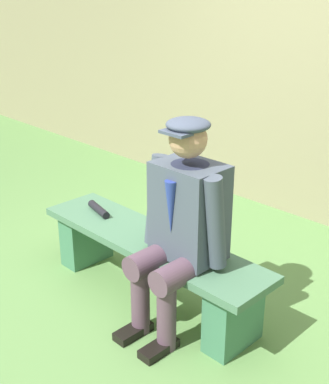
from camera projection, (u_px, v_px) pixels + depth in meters
name	position (u px, v px, depth m)	size (l,w,h in m)	color
ground_plane	(150.00, 296.00, 3.42)	(30.00, 30.00, 0.00)	#547E42
bench	(150.00, 259.00, 3.31)	(1.71, 0.42, 0.43)	#426B4F
seated_man	(182.00, 221.00, 2.90)	(0.56, 0.61, 1.27)	#3E4855
rolled_magazine	(99.00, 209.00, 3.60)	(0.05, 0.05, 0.25)	black
stadium_wall	(318.00, 94.00, 4.27)	(12.00, 0.24, 2.14)	gray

